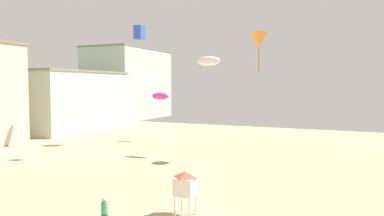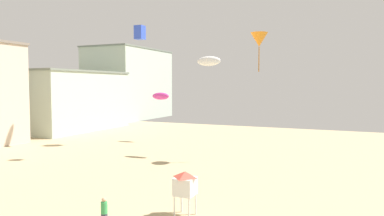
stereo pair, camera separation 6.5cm
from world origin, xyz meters
name	(u,v)px [view 1 (the left image)]	position (x,y,z in m)	size (l,w,h in m)	color
boardwalk_hotel_mid	(55,100)	(-30.41, 43.19, 4.88)	(17.13, 18.75, 9.75)	#B7C6B2
boardwalk_hotel_far	(129,84)	(-30.41, 65.20, 7.73)	(11.73, 19.82, 15.45)	#B7C6B2
kite_flyer	(104,211)	(3.98, 11.86, 0.92)	(0.34, 0.34, 1.64)	#383D4C
lifeguard_stand	(185,184)	(7.00, 15.22, 1.84)	(1.10, 1.10, 2.55)	white
kite_white_parafoil	(208,61)	(1.74, 32.19, 9.90)	(2.58, 0.72, 1.00)	white
kite_magenta_parafoil	(160,96)	(-7.62, 38.68, 5.96)	(2.44, 0.68, 0.95)	#DB3D9E
kite_orange_delta	(259,40)	(7.10, 31.82, 11.77)	(1.66, 1.66, 3.77)	orange
kite_blue_box	(139,32)	(-8.88, 35.74, 13.93)	(1.08, 1.08, 1.70)	blue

